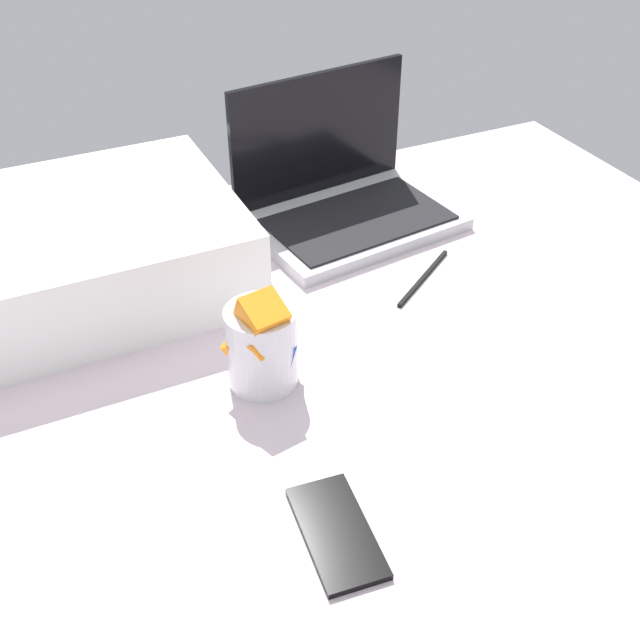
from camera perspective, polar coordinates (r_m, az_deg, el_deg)
bed_mattress at (r=95.95cm, az=-3.49°, el=-15.72°), size 180.00×140.00×18.00cm
laptop at (r=133.63cm, az=1.70°, el=8.97°), size 35.51×26.77×23.00cm
snack_cup at (r=98.02cm, az=-4.20°, el=-1.76°), size 10.42×9.08×14.04cm
cell_phone at (r=84.73cm, az=1.21°, el=-15.11°), size 8.23×14.64×0.80cm
pillow at (r=119.57cm, az=-18.55°, el=4.40°), size 52.00×36.00×13.00cm
charger_cable at (r=120.89cm, az=7.50°, el=3.05°), size 14.39×10.07×0.60cm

